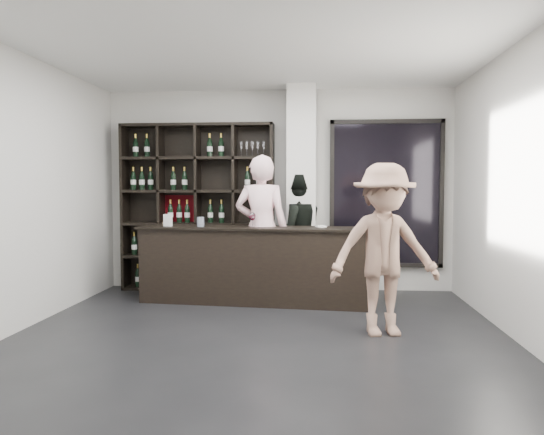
# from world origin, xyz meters

# --- Properties ---
(floor) EXTENTS (5.00, 5.50, 0.01)m
(floor) POSITION_xyz_m (0.00, 0.00, -0.01)
(floor) COLOR black
(floor) RESTS_ON ground
(wine_shelf) EXTENTS (2.20, 0.35, 2.40)m
(wine_shelf) POSITION_xyz_m (-1.15, 2.57, 1.20)
(wine_shelf) COLOR black
(wine_shelf) RESTS_ON floor
(structural_column) EXTENTS (0.40, 0.40, 2.90)m
(structural_column) POSITION_xyz_m (0.35, 2.47, 1.45)
(structural_column) COLOR silver
(structural_column) RESTS_ON floor
(glass_panel) EXTENTS (1.60, 0.08, 2.10)m
(glass_panel) POSITION_xyz_m (1.55, 2.69, 1.40)
(glass_panel) COLOR black
(glass_panel) RESTS_ON floor
(tasting_counter) EXTENTS (3.00, 0.63, 0.98)m
(tasting_counter) POSITION_xyz_m (-0.23, 1.75, 0.49)
(tasting_counter) COLOR black
(tasting_counter) RESTS_ON floor
(taster_pink) EXTENTS (0.73, 0.51, 1.91)m
(taster_pink) POSITION_xyz_m (-0.15, 1.85, 0.95)
(taster_pink) COLOR #FFCBD0
(taster_pink) RESTS_ON floor
(taster_black) EXTENTS (1.00, 0.89, 1.69)m
(taster_black) POSITION_xyz_m (0.28, 2.40, 0.85)
(taster_black) COLOR black
(taster_black) RESTS_ON floor
(customer) EXTENTS (1.22, 0.85, 1.73)m
(customer) POSITION_xyz_m (1.25, 0.40, 0.87)
(customer) COLOR #99715D
(customer) RESTS_ON floor
(wine_glass) EXTENTS (0.11, 0.11, 0.21)m
(wine_glass) POSITION_xyz_m (-0.25, 1.71, 1.09)
(wine_glass) COLOR white
(wine_glass) RESTS_ON tasting_counter
(spit_cup) EXTENTS (0.12, 0.12, 0.13)m
(spit_cup) POSITION_xyz_m (-0.93, 1.73, 1.05)
(spit_cup) COLOR silver
(spit_cup) RESTS_ON tasting_counter
(napkin_stack) EXTENTS (0.15, 0.15, 0.02)m
(napkin_stack) POSITION_xyz_m (0.62, 1.78, 0.99)
(napkin_stack) COLOR white
(napkin_stack) RESTS_ON tasting_counter
(card_stand) EXTENTS (0.11, 0.08, 0.16)m
(card_stand) POSITION_xyz_m (-1.36, 1.76, 1.06)
(card_stand) COLOR white
(card_stand) RESTS_ON tasting_counter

